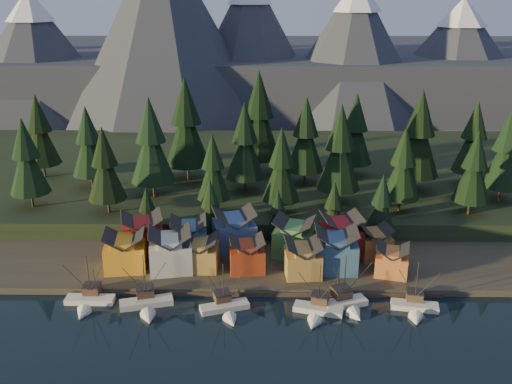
{
  "coord_description": "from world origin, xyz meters",
  "views": [
    {
      "loc": [
        0.83,
        -93.34,
        63.33
      ],
      "look_at": [
        -0.43,
        30.0,
        18.52
      ],
      "focal_mm": 40.0,
      "sensor_mm": 36.0,
      "label": 1
    }
  ],
  "objects_px": {
    "boat_0": "(88,296)",
    "boat_5": "(348,297)",
    "house_front_1": "(170,249)",
    "boat_1": "(146,298)",
    "house_back_0": "(143,234)",
    "boat_4": "(318,305)",
    "boat_6": "(416,302)",
    "house_front_0": "(125,250)",
    "house_back_1": "(189,237)",
    "boat_2": "(226,303)"
  },
  "relations": [
    {
      "from": "boat_6",
      "to": "house_front_0",
      "type": "xyz_separation_m",
      "value": [
        -63.04,
        15.52,
        4.03
      ]
    },
    {
      "from": "boat_0",
      "to": "boat_4",
      "type": "height_order",
      "value": "boat_0"
    },
    {
      "from": "boat_0",
      "to": "house_back_1",
      "type": "distance_m",
      "value": 28.37
    },
    {
      "from": "boat_2",
      "to": "house_back_0",
      "type": "xyz_separation_m",
      "value": [
        -21.48,
        23.81,
        4.81
      ]
    },
    {
      "from": "boat_2",
      "to": "boat_5",
      "type": "relative_size",
      "value": 0.9
    },
    {
      "from": "boat_1",
      "to": "house_front_1",
      "type": "distance_m",
      "value": 15.46
    },
    {
      "from": "boat_1",
      "to": "house_front_1",
      "type": "bearing_deg",
      "value": 63.12
    },
    {
      "from": "boat_5",
      "to": "house_back_0",
      "type": "relative_size",
      "value": 1.11
    },
    {
      "from": "boat_0",
      "to": "boat_4",
      "type": "xyz_separation_m",
      "value": [
        47.81,
        -3.22,
        -0.02
      ]
    },
    {
      "from": "house_front_0",
      "to": "boat_0",
      "type": "bearing_deg",
      "value": -117.32
    },
    {
      "from": "boat_5",
      "to": "boat_0",
      "type": "bearing_deg",
      "value": 159.71
    },
    {
      "from": "boat_0",
      "to": "boat_1",
      "type": "xyz_separation_m",
      "value": [
        12.54,
        -1.15,
        0.14
      ]
    },
    {
      "from": "house_front_1",
      "to": "house_back_1",
      "type": "distance_m",
      "value": 8.05
    },
    {
      "from": "boat_1",
      "to": "house_front_0",
      "type": "bearing_deg",
      "value": 101.41
    },
    {
      "from": "house_front_0",
      "to": "house_front_1",
      "type": "bearing_deg",
      "value": -9.43
    },
    {
      "from": "house_back_0",
      "to": "house_back_1",
      "type": "bearing_deg",
      "value": -17.69
    },
    {
      "from": "boat_2",
      "to": "house_front_0",
      "type": "height_order",
      "value": "house_front_0"
    },
    {
      "from": "house_front_0",
      "to": "boat_6",
      "type": "bearing_deg",
      "value": -21.07
    },
    {
      "from": "boat_1",
      "to": "house_back_0",
      "type": "distance_m",
      "value": 23.46
    },
    {
      "from": "boat_0",
      "to": "boat_6",
      "type": "height_order",
      "value": "boat_0"
    },
    {
      "from": "boat_4",
      "to": "boat_6",
      "type": "bearing_deg",
      "value": 19.99
    },
    {
      "from": "boat_0",
      "to": "boat_5",
      "type": "relative_size",
      "value": 0.93
    },
    {
      "from": "boat_1",
      "to": "boat_5",
      "type": "distance_m",
      "value": 41.72
    },
    {
      "from": "boat_0",
      "to": "house_front_0",
      "type": "distance_m",
      "value": 15.24
    },
    {
      "from": "boat_4",
      "to": "house_back_1",
      "type": "height_order",
      "value": "house_back_1"
    },
    {
      "from": "boat_6",
      "to": "house_front_1",
      "type": "relative_size",
      "value": 1.08
    },
    {
      "from": "boat_0",
      "to": "house_front_1",
      "type": "xyz_separation_m",
      "value": [
        15.54,
        13.39,
        4.43
      ]
    },
    {
      "from": "boat_0",
      "to": "boat_6",
      "type": "bearing_deg",
      "value": -0.58
    },
    {
      "from": "boat_1",
      "to": "boat_4",
      "type": "distance_m",
      "value": 35.33
    },
    {
      "from": "boat_1",
      "to": "boat_4",
      "type": "xyz_separation_m",
      "value": [
        35.27,
        -2.06,
        -0.16
      ]
    },
    {
      "from": "house_front_1",
      "to": "house_front_0",
      "type": "bearing_deg",
      "value": 167.9
    },
    {
      "from": "house_front_1",
      "to": "boat_1",
      "type": "bearing_deg",
      "value": -111.57
    },
    {
      "from": "boat_1",
      "to": "boat_6",
      "type": "bearing_deg",
      "value": -15.8
    },
    {
      "from": "boat_2",
      "to": "house_back_1",
      "type": "xyz_separation_m",
      "value": [
        -10.2,
        23.17,
        4.38
      ]
    },
    {
      "from": "house_front_1",
      "to": "house_back_0",
      "type": "xyz_separation_m",
      "value": [
        -7.9,
        7.94,
        0.27
      ]
    },
    {
      "from": "boat_4",
      "to": "house_front_1",
      "type": "relative_size",
      "value": 1.08
    },
    {
      "from": "boat_6",
      "to": "house_back_1",
      "type": "height_order",
      "value": "house_back_1"
    },
    {
      "from": "boat_2",
      "to": "boat_4",
      "type": "height_order",
      "value": "boat_4"
    },
    {
      "from": "boat_4",
      "to": "boat_6",
      "type": "distance_m",
      "value": 20.33
    },
    {
      "from": "house_front_1",
      "to": "house_back_0",
      "type": "relative_size",
      "value": 0.95
    },
    {
      "from": "boat_1",
      "to": "house_back_1",
      "type": "bearing_deg",
      "value": 58.5
    },
    {
      "from": "boat_5",
      "to": "house_front_1",
      "type": "xyz_separation_m",
      "value": [
        -38.72,
        14.1,
        4.06
      ]
    },
    {
      "from": "boat_0",
      "to": "house_front_0",
      "type": "bearing_deg",
      "value": 70.8
    },
    {
      "from": "boat_2",
      "to": "house_back_0",
      "type": "distance_m",
      "value": 32.42
    },
    {
      "from": "boat_6",
      "to": "house_back_0",
      "type": "relative_size",
      "value": 1.03
    },
    {
      "from": "boat_1",
      "to": "house_back_0",
      "type": "xyz_separation_m",
      "value": [
        -4.9,
        22.48,
        4.56
      ]
    },
    {
      "from": "boat_0",
      "to": "boat_4",
      "type": "bearing_deg",
      "value": -2.98
    },
    {
      "from": "boat_4",
      "to": "boat_6",
      "type": "height_order",
      "value": "boat_6"
    },
    {
      "from": "boat_0",
      "to": "boat_5",
      "type": "xyz_separation_m",
      "value": [
        54.26,
        -0.71,
        0.37
      ]
    },
    {
      "from": "boat_4",
      "to": "house_front_0",
      "type": "relative_size",
      "value": 1.16
    }
  ]
}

